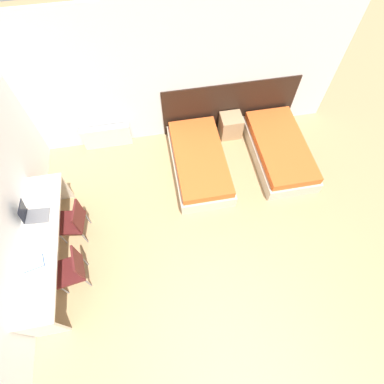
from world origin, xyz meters
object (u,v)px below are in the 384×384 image
(bed_near_window, at_px, (199,162))
(nightstand, at_px, (231,126))
(laptop, at_px, (32,214))
(chair_near_notebook, at_px, (73,269))
(chair_near_laptop, at_px, (74,221))
(bed_near_door, at_px, (279,150))

(bed_near_window, distance_m, nightstand, 1.09)
(bed_near_window, bearing_deg, laptop, -160.69)
(chair_near_notebook, height_order, laptop, laptop)
(chair_near_laptop, height_order, laptop, laptop)
(bed_near_door, bearing_deg, chair_near_notebook, -155.31)
(chair_near_notebook, bearing_deg, nightstand, 31.51)
(bed_near_door, xyz_separation_m, chair_near_notebook, (-3.80, -1.75, 0.27))
(nightstand, height_order, laptop, laptop)
(bed_near_door, bearing_deg, bed_near_window, 180.00)
(bed_near_window, distance_m, chair_near_notebook, 2.84)
(laptop, bearing_deg, bed_near_door, 16.28)
(bed_near_window, height_order, nightstand, nightstand)
(bed_near_door, height_order, chair_near_notebook, chair_near_notebook)
(laptop, bearing_deg, chair_near_laptop, 0.71)
(laptop, bearing_deg, bed_near_window, 23.11)
(bed_near_door, xyz_separation_m, chair_near_laptop, (-3.80, -0.97, 0.27))
(chair_near_notebook, bearing_deg, chair_near_laptop, 81.82)
(chair_near_laptop, bearing_deg, bed_near_door, 22.38)
(bed_near_window, bearing_deg, bed_near_door, 0.00)
(bed_near_door, height_order, nightstand, nightstand)
(bed_near_window, height_order, bed_near_door, same)
(bed_near_door, xyz_separation_m, laptop, (-4.28, -0.95, 0.62))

